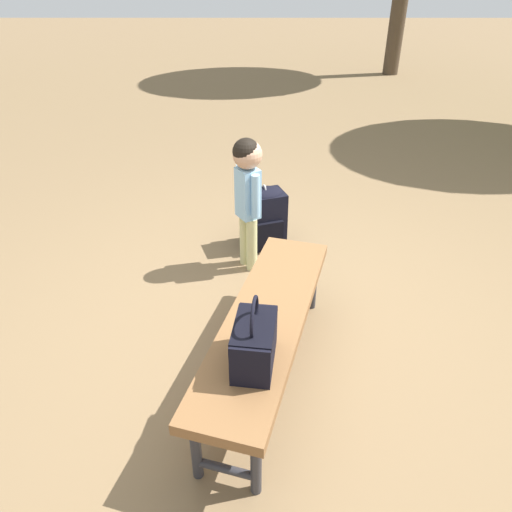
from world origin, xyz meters
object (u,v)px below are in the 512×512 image
child_standing (248,185)px  backpack_small (252,316)px  backpack_large (264,216)px  park_bench (267,322)px  handbag (254,342)px

child_standing → backpack_small: size_ratio=3.64×
child_standing → backpack_large: 0.54m
park_bench → child_standing: (1.16, 0.12, 0.30)m
park_bench → backpack_large: backpack_large is taller
handbag → park_bench: bearing=-10.4°
park_bench → handbag: 0.41m
handbag → child_standing: (1.52, 0.06, 0.11)m
park_bench → handbag: size_ratio=4.48×
backpack_large → park_bench: bearing=179.8°
park_bench → backpack_large: bearing=-0.2°
child_standing → handbag: bearing=-177.9°
handbag → backpack_large: (1.85, -0.07, -0.30)m
park_bench → backpack_large: size_ratio=3.02×
handbag → backpack_small: 0.84m
backpack_small → park_bench: bearing=-167.3°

